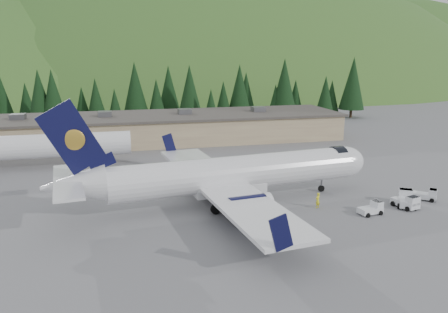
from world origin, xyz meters
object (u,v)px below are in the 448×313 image
ramp_worker (318,200)px  terminal_building (159,128)px  baggage_tug_c (406,199)px  airliner (228,175)px  second_airliner (34,146)px  baggage_tug_b (427,195)px  baggage_tug_d (407,202)px  baggage_tug_a (372,208)px

ramp_worker → terminal_building: bearing=-101.1°
baggage_tug_c → ramp_worker: bearing=110.7°
airliner → second_airliner: (-23.83, 22.13, -0.00)m
baggage_tug_b → baggage_tug_c: 3.71m
second_airliner → baggage_tug_d: second_airliner is taller
baggage_tug_c → baggage_tug_d: 0.92m
airliner → baggage_tug_c: bearing=-22.7°
baggage_tug_c → terminal_building: 49.41m
terminal_building → baggage_tug_c: bearing=-62.1°
airliner → baggage_tug_d: (18.80, -6.30, -2.64)m
second_airliner → baggage_tug_d: (42.63, -28.43, -2.63)m
baggage_tug_a → baggage_tug_d: (4.72, 0.62, 0.08)m
second_airliner → baggage_tug_c: (43.06, -27.62, -2.57)m
airliner → ramp_worker: airliner is taller
baggage_tug_a → baggage_tug_d: size_ratio=0.87×
baggage_tug_a → baggage_tug_c: bearing=5.5°
terminal_building → second_airliner: bearing=-141.2°
airliner → baggage_tug_d: 20.00m
terminal_building → ramp_worker: 44.02m
second_airliner → baggage_tug_a: (37.91, -29.05, -2.71)m
airliner → baggage_tug_b: 23.36m
terminal_building → baggage_tug_d: terminal_building is taller
airliner → baggage_tug_b: airliner is taller
baggage_tug_b → baggage_tug_c: size_ratio=0.79×
airliner → baggage_tug_c: airliner is taller
second_airliner → baggage_tug_c: size_ratio=7.80×
baggage_tug_a → terminal_building: bearing=101.8°
second_airliner → baggage_tug_a: 47.84m
airliner → terminal_building: bearing=89.1°
baggage_tug_a → baggage_tug_c: (5.14, 1.43, 0.15)m
ramp_worker → baggage_tug_a: bearing=118.7°
ramp_worker → baggage_tug_d: bearing=136.9°
ramp_worker → baggage_tug_b: bearing=148.9°
airliner → second_airliner: airliner is taller
terminal_building → ramp_worker: terminal_building is taller
baggage_tug_d → ramp_worker: 9.84m
airliner → baggage_tug_c: 20.16m
baggage_tug_d → ramp_worker: size_ratio=1.81×
baggage_tug_d → ramp_worker: bearing=-118.7°
airliner → second_airliner: 32.52m
second_airliner → baggage_tug_d: 51.31m
second_airliner → terminal_building: size_ratio=0.39×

